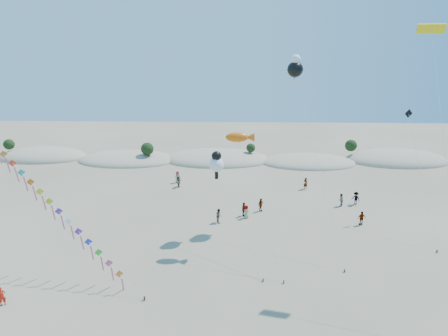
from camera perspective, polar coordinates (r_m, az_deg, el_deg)
dune_ridge at (r=66.77m, az=-0.17°, el=1.29°), size 145.30×11.49×5.57m
kite_train at (r=39.36m, az=-30.93°, el=2.19°), size 26.68×13.00×20.38m
fish_kite at (r=36.03m, az=2.49°, el=4.66°), size 5.26×7.92×11.63m
cartoon_kite_low at (r=38.60m, az=-1.14°, el=0.78°), size 5.24×9.76×9.24m
cartoon_kite_high at (r=42.47m, az=10.81°, el=14.79°), size 4.61×13.33×18.64m
parafoil_kite at (r=34.93m, az=29.12°, el=17.18°), size 2.10×11.96×21.16m
dark_kite at (r=46.23m, az=27.17°, el=2.76°), size 0.99×10.08×12.65m
flyer_foreground at (r=35.57m, az=-30.78°, el=-16.45°), size 0.71×0.64×1.63m
beachgoers at (r=48.49m, az=6.26°, el=-4.60°), size 25.16×13.99×1.72m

